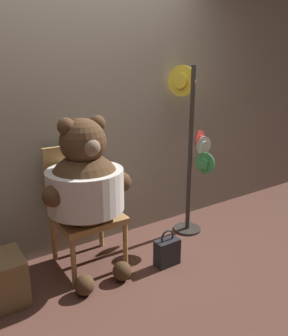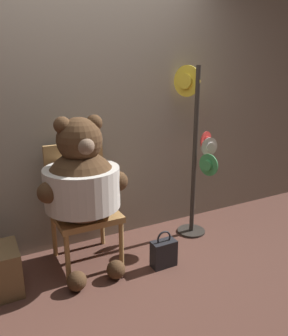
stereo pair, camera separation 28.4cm
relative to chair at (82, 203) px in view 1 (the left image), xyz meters
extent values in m
plane|color=brown|center=(0.10, -0.31, -0.53)|extent=(14.00, 14.00, 0.00)
cube|color=gray|center=(0.10, 0.31, 0.83)|extent=(8.00, 0.10, 2.71)
cylinder|color=#B2844C|center=(-0.22, -0.32, -0.32)|extent=(0.04, 0.04, 0.42)
cylinder|color=#B2844C|center=(0.22, -0.32, -0.32)|extent=(0.04, 0.04, 0.42)
cylinder|color=#B2844C|center=(-0.22, 0.13, -0.32)|extent=(0.04, 0.04, 0.42)
cylinder|color=#B2844C|center=(0.22, 0.13, -0.32)|extent=(0.04, 0.04, 0.42)
cube|color=#B2844C|center=(0.00, -0.09, -0.09)|extent=(0.51, 0.51, 0.05)
cube|color=#B2844C|center=(0.00, 0.15, 0.20)|extent=(0.51, 0.04, 0.54)
sphere|color=#4C331E|center=(-0.04, -0.17, 0.18)|extent=(0.58, 0.58, 0.58)
cylinder|color=silver|center=(-0.04, -0.17, 0.18)|extent=(0.59, 0.59, 0.32)
sphere|color=#4C331E|center=(-0.04, -0.17, 0.56)|extent=(0.35, 0.35, 0.35)
sphere|color=#4C331E|center=(-0.16, -0.17, 0.68)|extent=(0.13, 0.13, 0.13)
sphere|color=#4C331E|center=(0.09, -0.17, 0.68)|extent=(0.13, 0.13, 0.13)
sphere|color=#7A604C|center=(-0.04, -0.32, 0.54)|extent=(0.13, 0.13, 0.13)
sphere|color=#4C331E|center=(-0.31, -0.24, 0.21)|extent=(0.16, 0.16, 0.16)
sphere|color=#4C331E|center=(0.24, -0.24, 0.21)|extent=(0.16, 0.16, 0.16)
sphere|color=#4C331E|center=(-0.20, -0.43, -0.45)|extent=(0.15, 0.15, 0.15)
sphere|color=#4C331E|center=(0.12, -0.43, -0.45)|extent=(0.15, 0.15, 0.15)
cylinder|color=#332D28|center=(1.11, -0.07, -0.52)|extent=(0.28, 0.28, 0.02)
cylinder|color=#332D28|center=(1.11, -0.07, 0.29)|extent=(0.04, 0.04, 1.64)
cylinder|color=yellow|center=(1.07, 0.04, 0.97)|extent=(0.11, 0.27, 0.29)
cylinder|color=yellow|center=(1.07, 0.04, 0.97)|extent=(0.12, 0.15, 0.14)
cylinder|color=red|center=(1.29, 0.00, 0.40)|extent=(0.18, 0.07, 0.18)
cylinder|color=red|center=(1.29, 0.00, 0.40)|extent=(0.10, 0.08, 0.09)
cylinder|color=#3D9351|center=(1.15, -0.23, 0.22)|extent=(0.06, 0.20, 0.21)
cylinder|color=#3D9351|center=(1.15, -0.23, 0.22)|extent=(0.10, 0.11, 0.10)
cylinder|color=silver|center=(1.28, -0.07, 0.35)|extent=(0.18, 0.02, 0.18)
cylinder|color=silver|center=(1.28, -0.07, 0.35)|extent=(0.09, 0.05, 0.09)
cube|color=#232328|center=(0.55, -0.46, -0.41)|extent=(0.21, 0.11, 0.23)
torus|color=#232328|center=(0.55, -0.46, -0.27)|extent=(0.13, 0.02, 0.13)
camera|label=1|loc=(-0.98, -2.39, 1.06)|focal=35.00mm
camera|label=2|loc=(-0.73, -2.53, 1.06)|focal=35.00mm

